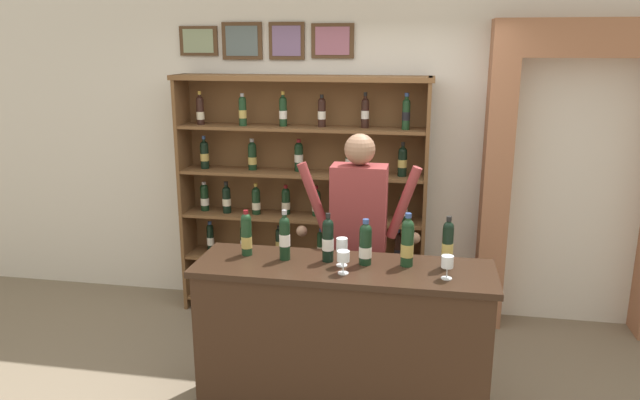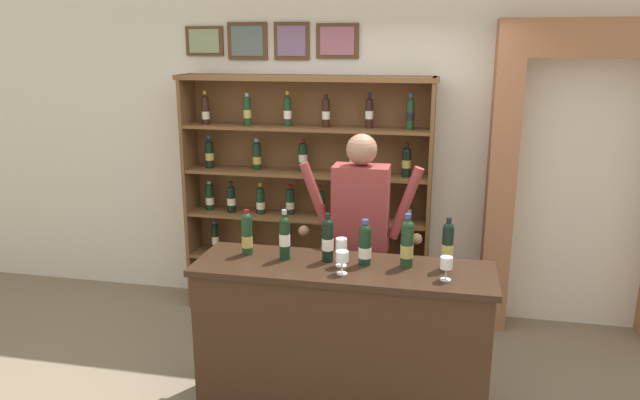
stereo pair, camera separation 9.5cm
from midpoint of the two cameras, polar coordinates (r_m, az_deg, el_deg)
back_wall at (r=5.24m, az=4.01°, el=7.60°), size 12.00×0.19×3.36m
wine_shelf at (r=5.15m, az=-0.76°, el=0.71°), size 2.15×0.34×2.07m
archway_doorway at (r=5.23m, az=24.41°, el=3.11°), size 1.50×0.45×2.51m
tasting_counter at (r=3.93m, az=2.82°, el=-13.06°), size 1.86×0.57×0.99m
shopkeeper at (r=4.29m, az=4.49°, el=-2.46°), size 0.90×0.22×1.72m
tasting_bottle_rosso at (r=3.90m, az=-6.27°, el=-3.20°), size 0.07×0.07×0.30m
tasting_bottle_vin_santo at (r=3.79m, az=-2.67°, el=-3.49°), size 0.07×0.07×0.33m
tasting_bottle_super_tuscan at (r=3.76m, az=1.47°, el=-3.76°), size 0.07×0.07×0.31m
tasting_bottle_riserva at (r=3.72m, az=5.04°, el=-4.21°), size 0.08×0.08×0.29m
tasting_bottle_bianco at (r=3.71m, az=9.01°, el=-4.05°), size 0.08×0.08×0.34m
tasting_bottle_prosecco at (r=3.72m, az=12.76°, el=-4.19°), size 0.07×0.07×0.32m
wine_glass_right at (r=3.56m, az=12.69°, el=-5.99°), size 0.07×0.07×0.14m
wine_glass_spare at (r=3.57m, az=2.89°, el=-5.51°), size 0.08×0.08×0.14m
wine_glass_center at (r=3.68m, az=2.78°, el=-4.49°), size 0.07×0.07×0.18m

